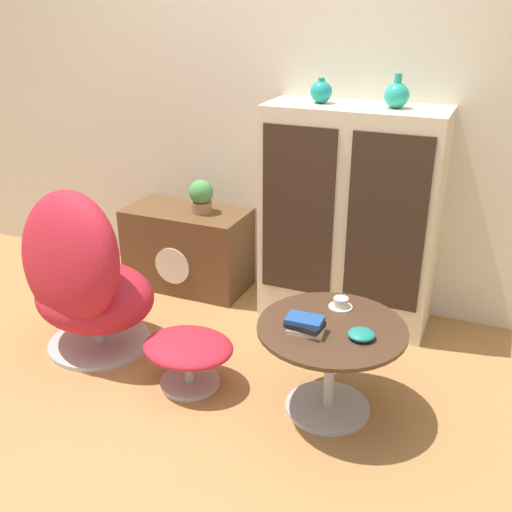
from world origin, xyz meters
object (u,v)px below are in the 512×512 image
(tv_console, at_px, (188,248))
(vase_leftmost, at_px, (321,92))
(teacup, at_px, (341,304))
(egg_chair, at_px, (82,279))
(ottoman, at_px, (188,351))
(book_stack, at_px, (305,325))
(potted_plant, at_px, (201,196))
(vase_inner_left, at_px, (397,95))
(sideboard, at_px, (350,217))
(coffee_table, at_px, (331,352))
(bowl, at_px, (361,334))

(tv_console, distance_m, vase_leftmost, 1.31)
(teacup, bearing_deg, egg_chair, -171.82)
(tv_console, bearing_deg, ottoman, -61.03)
(teacup, xyz_separation_m, book_stack, (-0.08, -0.27, 0.02))
(potted_plant, bearing_deg, vase_leftmost, 0.42)
(ottoman, bearing_deg, vase_inner_left, 54.39)
(sideboard, height_order, vase_inner_left, vase_inner_left)
(book_stack, bearing_deg, vase_leftmost, 105.60)
(coffee_table, distance_m, vase_leftmost, 1.36)
(sideboard, distance_m, teacup, 0.74)
(tv_console, bearing_deg, bowl, -34.78)
(vase_leftmost, bearing_deg, teacup, -63.69)
(tv_console, distance_m, vase_inner_left, 1.59)
(ottoman, xyz_separation_m, bowl, (0.81, 0.03, 0.26))
(book_stack, bearing_deg, teacup, 73.80)
(egg_chair, distance_m, book_stack, 1.22)
(sideboard, xyz_separation_m, tv_console, (-1.03, -0.00, -0.35))
(tv_console, distance_m, coffee_table, 1.49)
(sideboard, distance_m, ottoman, 1.16)
(bowl, bearing_deg, potted_plant, 142.90)
(vase_leftmost, height_order, teacup, vase_leftmost)
(coffee_table, xyz_separation_m, vase_inner_left, (0.02, 0.89, 0.97))
(tv_console, height_order, ottoman, tv_console)
(sideboard, height_order, ottoman, sideboard)
(coffee_table, relative_size, vase_inner_left, 3.83)
(ottoman, relative_size, bowl, 3.88)
(coffee_table, relative_size, bowl, 5.71)
(egg_chair, xyz_separation_m, ottoman, (0.64, -0.07, -0.23))
(tv_console, bearing_deg, book_stack, -41.33)
(tv_console, bearing_deg, potted_plant, 0.38)
(potted_plant, bearing_deg, egg_chair, -103.40)
(teacup, height_order, book_stack, book_stack)
(teacup, bearing_deg, sideboard, 102.58)
(egg_chair, distance_m, bowl, 1.44)
(egg_chair, xyz_separation_m, potted_plant, (0.21, 0.89, 0.20))
(sideboard, height_order, vase_leftmost, vase_leftmost)
(book_stack, bearing_deg, tv_console, 138.67)
(ottoman, bearing_deg, egg_chair, 173.84)
(potted_plant, bearing_deg, bowl, -37.10)
(book_stack, bearing_deg, potted_plant, 135.71)
(egg_chair, height_order, book_stack, egg_chair)
(tv_console, bearing_deg, egg_chair, -96.66)
(egg_chair, xyz_separation_m, book_stack, (1.21, -0.08, 0.05))
(coffee_table, relative_size, teacup, 5.97)
(tv_console, bearing_deg, sideboard, 0.12)
(book_stack, bearing_deg, ottoman, 178.54)
(ottoman, xyz_separation_m, book_stack, (0.58, -0.01, 0.28))
(vase_inner_left, bearing_deg, coffee_table, -91.55)
(potted_plant, xyz_separation_m, book_stack, (1.00, -0.97, -0.15))
(tv_console, height_order, book_stack, tv_console)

